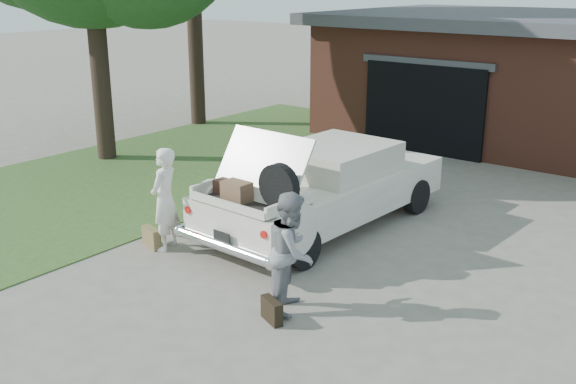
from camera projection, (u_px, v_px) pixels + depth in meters
The scene contains 8 objects.
ground at pixel (264, 271), 10.15m from camera, with size 90.00×90.00×0.00m, color gray.
grass_strip at pixel (165, 167), 15.62m from camera, with size 6.00×16.00×0.02m, color #2D4C1E.
house at pixel (572, 79), 17.67m from camera, with size 12.80×7.80×3.30m.
sedan at pixel (324, 187), 11.74m from camera, with size 2.19×5.13×1.94m.
woman_left at pixel (165, 199), 10.73m from camera, with size 0.62×0.40×1.69m, color white.
woman_right at pixel (292, 251), 8.79m from camera, with size 0.79×0.61×1.62m, color gray.
suitcase_left at pixel (151, 238), 10.99m from camera, with size 0.43×0.14×0.33m, color olive.
suitcase_right at pixel (272, 311), 8.62m from camera, with size 0.40×0.13×0.31m, color black.
Camera 1 is at (6.01, -7.10, 4.23)m, focal length 42.00 mm.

